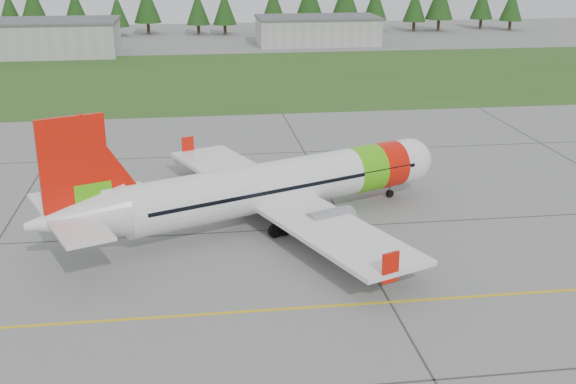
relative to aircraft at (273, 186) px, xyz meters
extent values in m
cylinder|color=white|center=(0.73, 0.30, 0.04)|extent=(23.70, 12.62, 3.62)
sphere|color=white|center=(11.88, 4.94, 0.04)|extent=(3.62, 3.62, 3.62)
cone|color=white|center=(-13.43, -5.59, 0.36)|extent=(7.40, 5.84, 3.62)
cube|color=black|center=(12.14, 5.05, 0.36)|extent=(2.30, 2.80, 0.52)
cylinder|color=#51C00E|center=(7.59, 3.16, 0.04)|extent=(3.65, 4.35, 3.70)
cylinder|color=red|center=(9.65, 4.01, 0.04)|extent=(3.31, 4.21, 3.70)
cube|color=white|center=(0.30, 0.12, -0.98)|extent=(16.14, 29.42, 0.33)
cube|color=red|center=(-6.23, 13.41, -0.47)|extent=(1.09, 0.58, 1.86)
cube|color=red|center=(5.11, -13.87, -0.47)|extent=(1.09, 0.58, 1.86)
cylinder|color=gray|center=(-0.38, 5.38, -1.49)|extent=(3.84, 3.09, 1.95)
cylinder|color=gray|center=(3.55, -4.06, -1.49)|extent=(3.84, 3.09, 1.95)
cube|color=red|center=(-13.26, -5.51, 3.48)|extent=(4.08, 1.95, 7.06)
cube|color=#51C00E|center=(-12.31, -5.12, 1.43)|extent=(2.38, 1.29, 2.23)
cube|color=white|center=(-13.86, -5.76, 0.60)|extent=(6.85, 11.01, 0.20)
cylinder|color=slate|center=(10.17, 4.23, -2.19)|extent=(0.17, 0.17, 1.30)
cylinder|color=black|center=(10.17, 4.23, -2.53)|extent=(0.68, 0.48, 0.63)
cylinder|color=slate|center=(-1.56, 2.17, -1.96)|extent=(0.20, 0.20, 1.77)
cylinder|color=black|center=(-1.90, 2.03, -2.36)|extent=(1.05, 0.76, 0.97)
cylinder|color=slate|center=(0.44, -2.64, -1.96)|extent=(0.20, 0.20, 1.77)
cylinder|color=black|center=(0.10, -2.78, -2.36)|extent=(1.05, 0.76, 0.97)
imported|color=silver|center=(-17.51, 28.94, -0.80)|extent=(1.72, 1.66, 4.08)
cube|color=#30561E|center=(-4.74, 60.38, -2.83)|extent=(320.00, 50.00, 0.03)
cube|color=gold|center=(-4.74, -13.62, -2.83)|extent=(120.00, 0.25, 0.02)
cube|color=#A8A8A3|center=(-34.74, 88.38, 0.16)|extent=(32.00, 14.00, 6.00)
cube|color=#A8A8A3|center=(20.26, 96.38, -0.24)|extent=(24.00, 12.00, 5.20)
camera|label=1|loc=(-5.77, -50.22, 17.23)|focal=45.00mm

